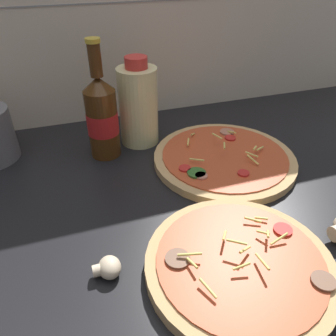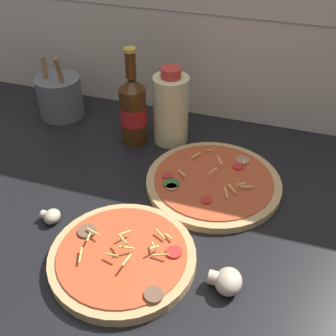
{
  "view_description": "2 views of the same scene",
  "coord_description": "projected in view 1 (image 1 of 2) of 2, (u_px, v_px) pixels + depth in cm",
  "views": [
    {
      "loc": [
        -19.72,
        -35.64,
        40.54
      ],
      "look_at": [
        -3.57,
        12.93,
        5.65
      ],
      "focal_mm": 35.0,
      "sensor_mm": 36.0,
      "label": 1
    },
    {
      "loc": [
        22.47,
        -55.11,
        62.14
      ],
      "look_at": [
        1.96,
        7.73,
        11.33
      ],
      "focal_mm": 45.0,
      "sensor_mm": 36.0,
      "label": 2
    }
  ],
  "objects": [
    {
      "name": "pizza_far",
      "position": [
        224.0,
        158.0,
        0.69
      ],
      "size": [
        29.57,
        29.57,
        4.35
      ],
      "color": "tan",
      "rests_on": "counter_slab"
    },
    {
      "name": "oil_bottle",
      "position": [
        138.0,
        105.0,
        0.72
      ],
      "size": [
        8.62,
        8.62,
        19.46
      ],
      "color": "beige",
      "rests_on": "counter_slab"
    },
    {
      "name": "pizza_near",
      "position": [
        239.0,
        265.0,
        0.46
      ],
      "size": [
        26.42,
        26.42,
        4.8
      ],
      "color": "tan",
      "rests_on": "counter_slab"
    },
    {
      "name": "tile_backsplash",
      "position": [
        138.0,
        1.0,
        0.75
      ],
      "size": [
        160.0,
        1.13,
        60.0
      ],
      "color": "beige",
      "rests_on": "ground"
    },
    {
      "name": "mushroom_right",
      "position": [
        108.0,
        268.0,
        0.45
      ],
      "size": [
        3.9,
        3.71,
        2.6
      ],
      "color": "beige",
      "rests_on": "counter_slab"
    },
    {
      "name": "beer_bottle",
      "position": [
        102.0,
        116.0,
        0.67
      ],
      "size": [
        6.51,
        6.51,
        24.32
      ],
      "color": "#47280F",
      "rests_on": "counter_slab"
    },
    {
      "name": "counter_slab",
      "position": [
        212.0,
        227.0,
        0.55
      ],
      "size": [
        160.0,
        90.0,
        2.5
      ],
      "color": "black",
      "rests_on": "ground"
    }
  ]
}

